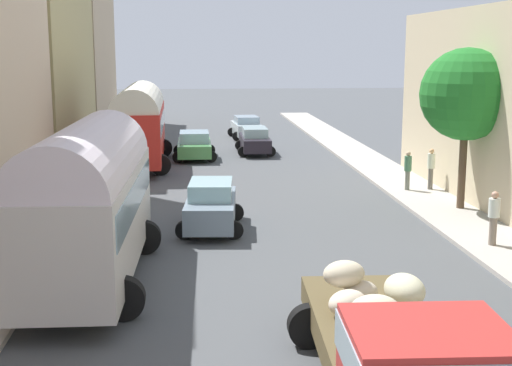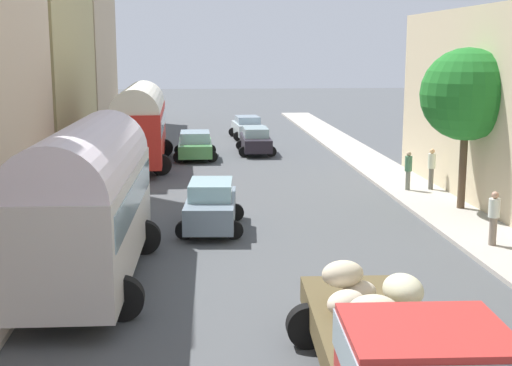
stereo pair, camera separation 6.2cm
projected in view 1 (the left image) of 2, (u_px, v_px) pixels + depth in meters
ground_plane at (241, 190)px, 30.71m from camera, size 154.00×154.00×0.00m
sidewalk_left at (71, 191)px, 30.07m from camera, size 2.50×70.00×0.14m
sidewalk_right at (405, 185)px, 31.33m from camera, size 2.50×70.00×0.14m
building_left_3 at (22, 59)px, 39.65m from camera, size 6.58×14.04×10.79m
building_left_4 at (71, 46)px, 53.39m from camera, size 5.65×13.04×12.25m
parked_bus_0 at (87, 197)px, 18.13m from camera, size 3.44×8.53×4.18m
parked_bus_1 at (139, 121)px, 36.58m from camera, size 3.35×9.46×4.20m
cargo_truck_0 at (400, 351)px, 11.60m from camera, size 3.36×7.06×2.20m
car_0 at (255, 140)px, 41.14m from camera, size 2.15×4.32×1.51m
car_1 at (246, 127)px, 48.02m from camera, size 2.46×4.10×1.50m
car_2 at (211, 206)px, 23.86m from camera, size 2.38×4.12×1.66m
car_3 at (194, 145)px, 39.16m from camera, size 2.40×4.19×1.51m
pedestrian_0 at (408, 169)px, 29.85m from camera, size 0.41×0.41×1.78m
pedestrian_1 at (494, 216)px, 21.48m from camera, size 0.45×0.45×1.80m
pedestrian_3 at (431, 167)px, 29.97m from camera, size 0.45×0.45×1.88m
roadside_tree_2 at (466, 95)px, 25.84m from camera, size 3.38×3.38×6.08m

